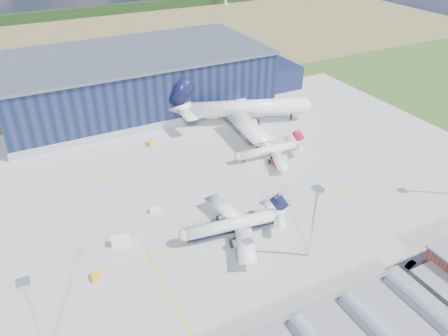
{
  "coord_description": "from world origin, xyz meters",
  "views": [
    {
      "loc": [
        -53.13,
        -100.65,
        84.93
      ],
      "look_at": [
        4.73,
        11.63,
        7.68
      ],
      "focal_mm": 35.0,
      "sensor_mm": 36.0,
      "label": 1
    }
  ],
  "objects_px": {
    "light_mast_center": "(314,211)",
    "gse_tug_b": "(96,276)",
    "car_b": "(411,264)",
    "airliner_navy": "(230,219)",
    "hangar": "(141,81)",
    "gse_tug_c": "(151,143)",
    "airliner_red": "(267,146)",
    "car_a": "(431,262)",
    "gse_van_a": "(121,240)",
    "light_mast_west": "(32,309)",
    "gse_cart_a": "(273,223)",
    "airliner_widebody": "(247,100)",
    "gse_cart_b": "(155,210)"
  },
  "relations": [
    {
      "from": "light_mast_center",
      "to": "gse_tug_b",
      "type": "xyz_separation_m",
      "value": [
        -55.16,
        18.75,
        -14.79
      ]
    },
    {
      "from": "light_mast_center",
      "to": "car_b",
      "type": "xyz_separation_m",
      "value": [
        22.28,
        -16.07,
        -14.8
      ]
    },
    {
      "from": "airliner_navy",
      "to": "car_b",
      "type": "relative_size",
      "value": 9.26
    },
    {
      "from": "hangar",
      "to": "gse_tug_c",
      "type": "xyz_separation_m",
      "value": [
        -10.66,
        -42.04,
        -10.85
      ]
    },
    {
      "from": "airliner_red",
      "to": "car_a",
      "type": "height_order",
      "value": "airliner_red"
    },
    {
      "from": "hangar",
      "to": "gse_tug_b",
      "type": "xyz_separation_m",
      "value": [
        -47.97,
        -106.05,
        -10.97
      ]
    },
    {
      "from": "gse_tug_b",
      "to": "car_a",
      "type": "height_order",
      "value": "gse_tug_b"
    },
    {
      "from": "hangar",
      "to": "gse_tug_b",
      "type": "relative_size",
      "value": 48.98
    },
    {
      "from": "airliner_red",
      "to": "hangar",
      "type": "bearing_deg",
      "value": -65.68
    },
    {
      "from": "gse_van_a",
      "to": "car_b",
      "type": "xyz_separation_m",
      "value": [
        67.53,
        -44.99,
        -0.62
      ]
    },
    {
      "from": "gse_van_a",
      "to": "gse_tug_c",
      "type": "height_order",
      "value": "gse_van_a"
    },
    {
      "from": "gse_tug_c",
      "to": "light_mast_center",
      "type": "bearing_deg",
      "value": -86.47
    },
    {
      "from": "light_mast_west",
      "to": "gse_van_a",
      "type": "height_order",
      "value": "light_mast_west"
    },
    {
      "from": "gse_cart_a",
      "to": "airliner_widebody",
      "type": "bearing_deg",
      "value": 49.97
    },
    {
      "from": "airliner_red",
      "to": "airliner_widebody",
      "type": "bearing_deg",
      "value": -101.17
    },
    {
      "from": "light_mast_center",
      "to": "gse_cart_b",
      "type": "relative_size",
      "value": 6.93
    },
    {
      "from": "gse_cart_b",
      "to": "airliner_navy",
      "type": "bearing_deg",
      "value": -120.11
    },
    {
      "from": "gse_tug_b",
      "to": "gse_tug_c",
      "type": "distance_m",
      "value": 74.09
    },
    {
      "from": "light_mast_center",
      "to": "airliner_red",
      "type": "xyz_separation_m",
      "value": [
        18.74,
        52.0,
        -10.45
      ]
    },
    {
      "from": "hangar",
      "to": "car_a",
      "type": "relative_size",
      "value": 45.67
    },
    {
      "from": "light_mast_west",
      "to": "airliner_red",
      "type": "bearing_deg",
      "value": 30.37
    },
    {
      "from": "airliner_widebody",
      "to": "car_b",
      "type": "height_order",
      "value": "airliner_widebody"
    },
    {
      "from": "gse_cart_a",
      "to": "airliner_navy",
      "type": "bearing_deg",
      "value": 155.51
    },
    {
      "from": "gse_tug_c",
      "to": "gse_tug_b",
      "type": "bearing_deg",
      "value": -128.88
    },
    {
      "from": "light_mast_center",
      "to": "airliner_widebody",
      "type": "distance_m",
      "value": 87.98
    },
    {
      "from": "light_mast_center",
      "to": "car_b",
      "type": "relative_size",
      "value": 6.02
    },
    {
      "from": "light_mast_center",
      "to": "gse_tug_b",
      "type": "distance_m",
      "value": 60.11
    },
    {
      "from": "car_a",
      "to": "airliner_widebody",
      "type": "bearing_deg",
      "value": 1.82
    },
    {
      "from": "gse_van_a",
      "to": "gse_cart_b",
      "type": "bearing_deg",
      "value": -42.56
    },
    {
      "from": "airliner_navy",
      "to": "gse_van_a",
      "type": "height_order",
      "value": "airliner_navy"
    },
    {
      "from": "car_a",
      "to": "airliner_navy",
      "type": "bearing_deg",
      "value": 51.9
    },
    {
      "from": "car_a",
      "to": "light_mast_west",
      "type": "bearing_deg",
      "value": 81.3
    },
    {
      "from": "gse_cart_a",
      "to": "light_mast_center",
      "type": "bearing_deg",
      "value": -102.02
    },
    {
      "from": "light_mast_center",
      "to": "airliner_red",
      "type": "relative_size",
      "value": 0.75
    },
    {
      "from": "airliner_red",
      "to": "car_b",
      "type": "relative_size",
      "value": 8.0
    },
    {
      "from": "airliner_navy",
      "to": "gse_cart_a",
      "type": "xyz_separation_m",
      "value": [
        14.01,
        -1.91,
        -5.16
      ]
    },
    {
      "from": "hangar",
      "to": "gse_van_a",
      "type": "relative_size",
      "value": 25.36
    },
    {
      "from": "gse_van_a",
      "to": "airliner_red",
      "type": "bearing_deg",
      "value": -58.35
    },
    {
      "from": "light_mast_center",
      "to": "gse_van_a",
      "type": "xyz_separation_m",
      "value": [
        -45.25,
        28.92,
        -14.18
      ]
    },
    {
      "from": "airliner_red",
      "to": "light_mast_center",
      "type": "bearing_deg",
      "value": 74.9
    },
    {
      "from": "gse_cart_b",
      "to": "hangar",
      "type": "bearing_deg",
      "value": 6.66
    },
    {
      "from": "light_mast_center",
      "to": "airliner_navy",
      "type": "distance_m",
      "value": 25.54
    },
    {
      "from": "gse_tug_b",
      "to": "car_b",
      "type": "bearing_deg",
      "value": -22.0
    },
    {
      "from": "airliner_widebody",
      "to": "gse_van_a",
      "type": "distance_m",
      "value": 91.5
    },
    {
      "from": "light_mast_center",
      "to": "car_a",
      "type": "distance_m",
      "value": 36.34
    },
    {
      "from": "airliner_red",
      "to": "gse_van_a",
      "type": "relative_size",
      "value": 5.35
    },
    {
      "from": "airliner_navy",
      "to": "airliner_widebody",
      "type": "xyz_separation_m",
      "value": [
        43.0,
        65.38,
        4.91
      ]
    },
    {
      "from": "gse_cart_b",
      "to": "gse_cart_a",
      "type": "bearing_deg",
      "value": -104.81
    },
    {
      "from": "hangar",
      "to": "airliner_red",
      "type": "relative_size",
      "value": 4.74
    },
    {
      "from": "gse_tug_b",
      "to": "gse_tug_c",
      "type": "relative_size",
      "value": 0.85
    }
  ]
}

